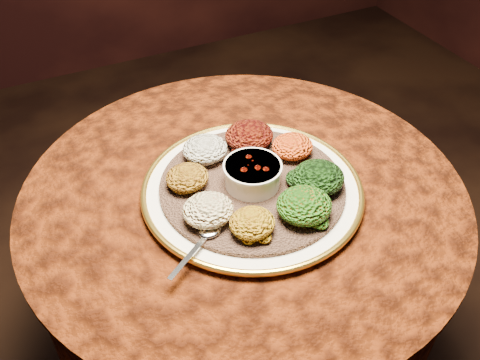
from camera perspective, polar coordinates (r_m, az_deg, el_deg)
name	(u,v)px	position (r m, az deg, el deg)	size (l,w,h in m)	color
table	(243,244)	(1.28, 0.35, -6.88)	(0.96, 0.96, 0.73)	black
platter	(252,189)	(1.13, 1.31, -1.01)	(0.50, 0.50, 0.02)	white
injera	(252,186)	(1.12, 1.31, -0.61)	(0.39, 0.39, 0.01)	brown
stew_bowl	(252,173)	(1.10, 1.34, 0.73)	(0.12, 0.12, 0.05)	white
spoon	(207,235)	(1.01, -3.57, -5.92)	(0.13, 0.09, 0.01)	silver
portion_ayib	(205,149)	(1.17, -3.75, 3.31)	(0.10, 0.09, 0.05)	silver
portion_kitfo	(249,135)	(1.21, 0.98, 4.78)	(0.11, 0.10, 0.05)	black
portion_tikil	(292,146)	(1.19, 5.61, 3.60)	(0.09, 0.09, 0.04)	#AB710E
portion_gomen	(318,178)	(1.11, 8.33, 0.27)	(0.11, 0.10, 0.05)	black
portion_mixveg	(304,205)	(1.04, 6.85, -2.70)	(0.11, 0.10, 0.05)	#AA300A
portion_kik	(252,223)	(1.01, 1.31, -4.61)	(0.09, 0.08, 0.04)	#A37B0E
portion_timatim	(208,210)	(1.03, -3.43, -3.22)	(0.10, 0.10, 0.05)	maroon
portion_shiro	(187,178)	(1.11, -5.66, 0.26)	(0.09, 0.09, 0.04)	#946511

